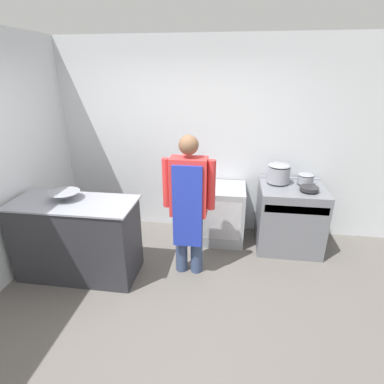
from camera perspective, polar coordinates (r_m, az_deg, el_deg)
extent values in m
plane|color=#5B5651|center=(3.24, -5.44, -22.21)|extent=(14.00, 14.00, 0.00)
cube|color=silver|center=(4.31, -0.23, 9.93)|extent=(8.00, 0.05, 2.70)
cube|color=silver|center=(4.19, -28.92, 6.82)|extent=(0.05, 8.00, 2.70)
cube|color=#2D2D33|center=(3.73, -20.86, -8.44)|extent=(1.33, 0.59, 0.91)
cube|color=gray|center=(3.53, -21.87, -1.93)|extent=(1.39, 0.61, 0.02)
cube|color=slate|center=(4.23, 18.03, -4.63)|extent=(0.82, 0.71, 0.87)
cube|color=gray|center=(3.81, 19.30, -3.19)|extent=(0.76, 0.03, 0.10)
cube|color=gray|center=(4.38, 18.03, 2.57)|extent=(0.82, 0.03, 0.02)
cube|color=#93999E|center=(4.24, 5.74, -4.06)|extent=(0.61, 0.62, 0.79)
cube|color=silver|center=(3.96, 5.55, -5.46)|extent=(0.52, 0.02, 0.55)
cylinder|color=#38476B|center=(3.58, -2.03, -9.54)|extent=(0.14, 0.14, 0.76)
cylinder|color=#38476B|center=(3.56, 0.88, -9.76)|extent=(0.14, 0.14, 0.76)
cube|color=red|center=(3.25, -0.62, 1.00)|extent=(0.40, 0.22, 0.65)
cube|color=#2338B2|center=(3.22, -0.93, -3.05)|extent=(0.32, 0.02, 0.94)
cylinder|color=red|center=(3.28, -4.87, 1.75)|extent=(0.09, 0.09, 0.56)
cylinder|color=red|center=(3.21, 3.71, 1.33)|extent=(0.09, 0.09, 0.56)
sphere|color=brown|center=(3.11, -0.66, 8.95)|extent=(0.21, 0.21, 0.21)
cone|color=gray|center=(3.61, -23.09, -0.63)|extent=(0.34, 0.34, 0.09)
cylinder|color=gray|center=(4.11, 16.14, 3.22)|extent=(0.29, 0.29, 0.21)
ellipsoid|color=gray|center=(4.07, 16.32, 4.87)|extent=(0.28, 0.28, 0.05)
cylinder|color=#262628|center=(3.97, 21.44, 0.62)|extent=(0.23, 0.23, 0.04)
cylinder|color=gray|center=(4.19, 20.79, 2.23)|extent=(0.20, 0.20, 0.10)
ellipsoid|color=gray|center=(4.17, 20.91, 3.08)|extent=(0.20, 0.20, 0.04)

